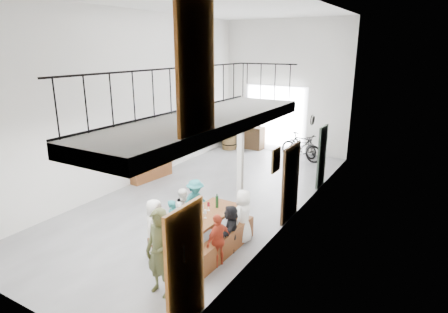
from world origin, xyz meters
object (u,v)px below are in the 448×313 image
Objects in this scene: side_bench at (152,173)px; host_standing at (160,253)px; oak_barrel at (229,139)px; bench_inner at (180,230)px; serving_counter at (244,136)px; tasting_table at (204,219)px; bicycle_near at (302,145)px.

host_standing is at bearing -47.46° from side_bench.
bench_inner is at bearing -68.30° from oak_barrel.
host_standing reaches higher than bench_inner.
side_bench reaches higher than bench_inner.
serving_counter is (0.75, 5.42, 0.27)m from side_bench.
serving_counter is (0.42, 0.60, 0.03)m from oak_barrel.
serving_counter reaches higher than oak_barrel.
serving_counter reaches higher than bench_inner.
serving_counter is at bearing 55.01° from oak_barrel.
oak_barrel is (-3.77, 7.75, -0.24)m from tasting_table.
side_bench is (-4.10, 2.93, -0.48)m from tasting_table.
bench_inner is 1.14× the size of bicycle_near.
side_bench is 4.84m from oak_barrel.
oak_barrel is at bearing -122.95° from serving_counter.
tasting_table is 8.32m from bicycle_near.
tasting_table is at bearing -64.05° from oak_barrel.
tasting_table is 0.84m from bench_inner.
host_standing reaches higher than side_bench.
host_standing is at bearing -64.89° from bench_inner.
side_bench is 6.41m from bicycle_near.
host_standing is (3.57, -10.13, 0.34)m from serving_counter.
bench_inner is at bearing -40.49° from side_bench.
host_standing reaches higher than serving_counter.
tasting_table is 9.00m from serving_counter.
oak_barrel is at bearing 86.08° from side_bench.
serving_counter is 10.74m from host_standing.
tasting_table is at bearing -3.23° from bench_inner.
bench_inner is 1.21× the size of side_bench.
bicycle_near is (2.73, -0.05, -0.04)m from serving_counter.
side_bench is at bearing 175.35° from bicycle_near.
side_bench is at bearing -95.84° from serving_counter.
oak_barrel reaches higher than bicycle_near.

